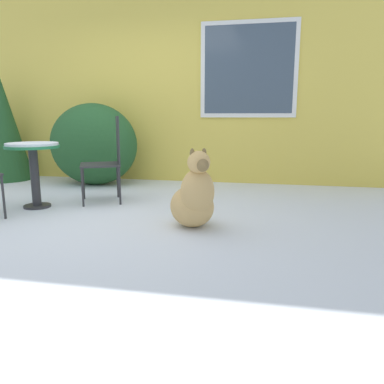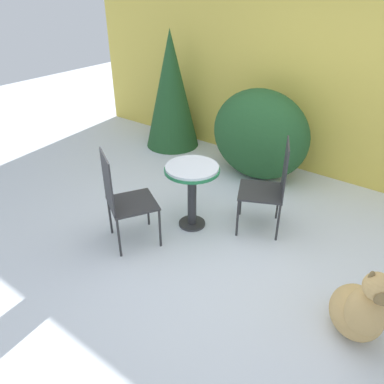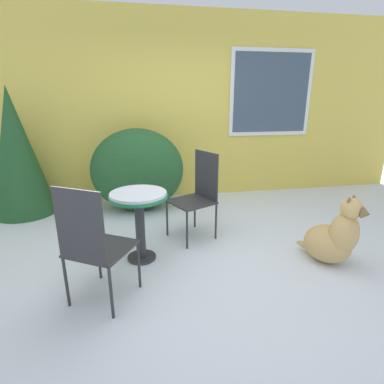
{
  "view_description": "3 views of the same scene",
  "coord_description": "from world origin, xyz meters",
  "px_view_note": "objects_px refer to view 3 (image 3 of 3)",
  "views": [
    {
      "loc": [
        1.91,
        -3.52,
        1.01
      ],
      "look_at": [
        1.24,
        -0.23,
        0.32
      ],
      "focal_mm": 35.0,
      "sensor_mm": 36.0,
      "label": 1
    },
    {
      "loc": [
        1.45,
        -2.58,
        2.42
      ],
      "look_at": [
        -0.61,
        0.15,
        0.42
      ],
      "focal_mm": 35.0,
      "sensor_mm": 36.0,
      "label": 2
    },
    {
      "loc": [
        -0.6,
        -2.67,
        1.61
      ],
      "look_at": [
        0.0,
        0.6,
        0.55
      ],
      "focal_mm": 28.0,
      "sensor_mm": 36.0,
      "label": 3
    }
  ],
  "objects_px": {
    "patio_chair_near_table": "(198,193)",
    "dog": "(334,238)",
    "patio_table": "(139,208)",
    "patio_chair_far_side": "(93,243)"
  },
  "relations": [
    {
      "from": "patio_chair_far_side",
      "to": "dog",
      "type": "distance_m",
      "value": 2.27
    },
    {
      "from": "patio_chair_near_table",
      "to": "patio_chair_far_side",
      "type": "relative_size",
      "value": 1.0
    },
    {
      "from": "patio_table",
      "to": "dog",
      "type": "xyz_separation_m",
      "value": [
        1.89,
        -0.42,
        -0.29
      ]
    },
    {
      "from": "patio_chair_far_side",
      "to": "dog",
      "type": "height_order",
      "value": "patio_chair_far_side"
    },
    {
      "from": "patio_table",
      "to": "patio_chair_far_side",
      "type": "height_order",
      "value": "patio_chair_far_side"
    },
    {
      "from": "patio_chair_near_table",
      "to": "dog",
      "type": "distance_m",
      "value": 1.51
    },
    {
      "from": "patio_table",
      "to": "patio_chair_far_side",
      "type": "xyz_separation_m",
      "value": [
        -0.35,
        -0.65,
        -0.02
      ]
    },
    {
      "from": "patio_table",
      "to": "patio_chair_near_table",
      "type": "bearing_deg",
      "value": 32.97
    },
    {
      "from": "patio_table",
      "to": "patio_chair_near_table",
      "type": "relative_size",
      "value": 0.72
    },
    {
      "from": "dog",
      "to": "patio_table",
      "type": "bearing_deg",
      "value": 135.99
    }
  ]
}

